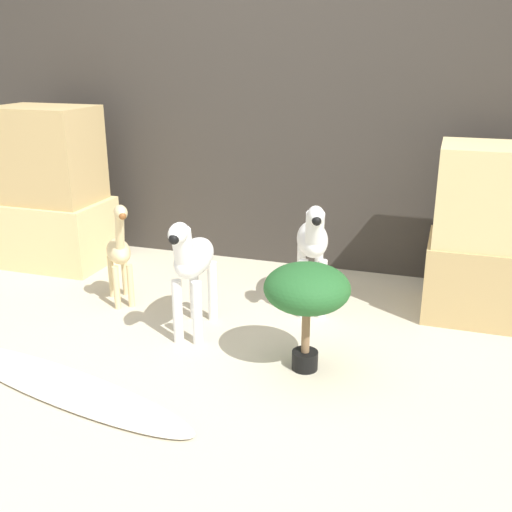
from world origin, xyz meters
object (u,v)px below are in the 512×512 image
zebra_right (313,244)px  potted_palm_front (307,291)px  surfboard (61,384)px  zebra_left (192,263)px  giraffe_figurine (119,251)px

zebra_right → potted_palm_front: (0.13, -0.66, -0.00)m
surfboard → zebra_left: bearing=62.8°
zebra_right → zebra_left: size_ratio=1.00×
zebra_right → giraffe_figurine: size_ratio=1.04×
potted_palm_front → giraffe_figurine: bearing=161.1°
zebra_right → zebra_left: 0.69m
potted_palm_front → surfboard: 1.13m
giraffe_figurine → potted_palm_front: bearing=-18.9°
giraffe_figurine → zebra_left: bearing=-22.3°
giraffe_figurine → potted_palm_front: giraffe_figurine is taller
zebra_left → surfboard: (-0.34, -0.66, -0.37)m
surfboard → giraffe_figurine: bearing=103.1°
potted_palm_front → surfboard: size_ratio=0.35×
potted_palm_front → zebra_left: bearing=164.2°
zebra_right → giraffe_figurine: 1.07m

